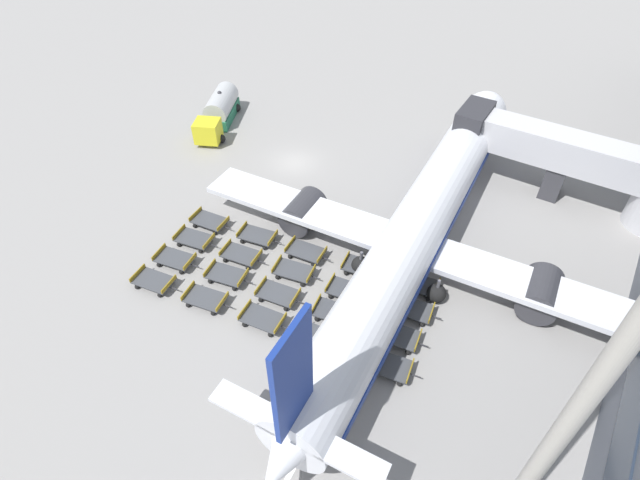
# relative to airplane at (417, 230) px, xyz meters

# --- Properties ---
(ground_plane) EXTENTS (500.00, 500.00, 0.00)m
(ground_plane) POSITION_rel_airplane_xyz_m (-15.14, 5.61, -2.87)
(ground_plane) COLOR gray
(jet_bridge) EXTENTS (19.46, 4.64, 6.20)m
(jet_bridge) POSITION_rel_airplane_xyz_m (8.87, 14.18, 0.92)
(jet_bridge) COLOR silver
(jet_bridge) RESTS_ON ground_plane
(airplane) EXTENTS (34.97, 42.71, 11.86)m
(airplane) POSITION_rel_airplane_xyz_m (0.00, 0.00, 0.00)
(airplane) COLOR silver
(airplane) RESTS_ON ground_plane
(fuel_tanker_primary) EXTENTS (6.12, 9.21, 3.20)m
(fuel_tanker_primary) POSITION_rel_airplane_xyz_m (-26.15, 7.46, -1.53)
(fuel_tanker_primary) COLOR yellow
(fuel_tanker_primary) RESTS_ON ground_plane
(baggage_dolly_row_near_col_a) EXTENTS (3.68, 2.21, 0.92)m
(baggage_dolly_row_near_col_a) POSITION_rel_airplane_xyz_m (-14.62, -12.93, -2.39)
(baggage_dolly_row_near_col_a) COLOR #424449
(baggage_dolly_row_near_col_a) RESTS_ON ground_plane
(baggage_dolly_row_near_col_b) EXTENTS (3.68, 2.30, 0.92)m
(baggage_dolly_row_near_col_b) POSITION_rel_airplane_xyz_m (-10.31, -12.11, -2.39)
(baggage_dolly_row_near_col_b) COLOR #424449
(baggage_dolly_row_near_col_b) RESTS_ON ground_plane
(baggage_dolly_row_near_col_c) EXTENTS (3.67, 2.15, 0.92)m
(baggage_dolly_row_near_col_c) POSITION_rel_airplane_xyz_m (-5.84, -11.33, -2.39)
(baggage_dolly_row_near_col_c) COLOR #424449
(baggage_dolly_row_near_col_c) RESTS_ON ground_plane
(baggage_dolly_row_near_col_d) EXTENTS (3.67, 2.18, 0.92)m
(baggage_dolly_row_near_col_d) POSITION_rel_airplane_xyz_m (-1.58, -10.55, -2.39)
(baggage_dolly_row_near_col_d) COLOR #424449
(baggage_dolly_row_near_col_d) RESTS_ON ground_plane
(baggage_dolly_row_near_col_e) EXTENTS (3.68, 2.24, 0.92)m
(baggage_dolly_row_near_col_e) POSITION_rel_airplane_xyz_m (3.02, -9.97, -2.39)
(baggage_dolly_row_near_col_e) COLOR #424449
(baggage_dolly_row_near_col_e) RESTS_ON ground_plane
(baggage_dolly_row_mid_a_col_a) EXTENTS (3.68, 2.27, 0.92)m
(baggage_dolly_row_mid_a_col_a) POSITION_rel_airplane_xyz_m (-14.96, -10.46, -2.39)
(baggage_dolly_row_mid_a_col_a) COLOR #424449
(baggage_dolly_row_mid_a_col_a) RESTS_ON ground_plane
(baggage_dolly_row_mid_a_col_b) EXTENTS (3.68, 2.32, 0.92)m
(baggage_dolly_row_mid_a_col_b) POSITION_rel_airplane_xyz_m (-10.55, -9.58, -2.39)
(baggage_dolly_row_mid_a_col_b) COLOR #424449
(baggage_dolly_row_mid_a_col_b) RESTS_ON ground_plane
(baggage_dolly_row_mid_a_col_c) EXTENTS (3.67, 2.18, 0.92)m
(baggage_dolly_row_mid_a_col_c) POSITION_rel_airplane_xyz_m (-6.27, -8.98, -2.39)
(baggage_dolly_row_mid_a_col_c) COLOR #424449
(baggage_dolly_row_mid_a_col_c) RESTS_ON ground_plane
(baggage_dolly_row_mid_a_col_d) EXTENTS (3.68, 2.25, 0.92)m
(baggage_dolly_row_mid_a_col_d) POSITION_rel_airplane_xyz_m (-1.99, -8.21, -2.39)
(baggage_dolly_row_mid_a_col_d) COLOR #424449
(baggage_dolly_row_mid_a_col_d) RESTS_ON ground_plane
(baggage_dolly_row_mid_a_col_e) EXTENTS (3.67, 2.20, 0.92)m
(baggage_dolly_row_mid_a_col_e) POSITION_rel_airplane_xyz_m (2.47, -7.60, -2.39)
(baggage_dolly_row_mid_a_col_e) COLOR #424449
(baggage_dolly_row_mid_a_col_e) RESTS_ON ground_plane
(baggage_dolly_row_mid_b_col_a) EXTENTS (3.68, 2.26, 0.92)m
(baggage_dolly_row_mid_b_col_a) POSITION_rel_airplane_xyz_m (-15.28, -7.99, -2.39)
(baggage_dolly_row_mid_b_col_a) COLOR #424449
(baggage_dolly_row_mid_b_col_a) RESTS_ON ground_plane
(baggage_dolly_row_mid_b_col_b) EXTENTS (3.67, 2.19, 0.92)m
(baggage_dolly_row_mid_b_col_b) POSITION_rel_airplane_xyz_m (-11.02, -7.35, -2.39)
(baggage_dolly_row_mid_b_col_b) COLOR #424449
(baggage_dolly_row_mid_b_col_b) RESTS_ON ground_plane
(baggage_dolly_row_mid_b_col_c) EXTENTS (3.68, 2.30, 0.92)m
(baggage_dolly_row_mid_b_col_c) POSITION_rel_airplane_xyz_m (-6.62, -6.53, -2.39)
(baggage_dolly_row_mid_b_col_c) COLOR #424449
(baggage_dolly_row_mid_b_col_c) RESTS_ON ground_plane
(baggage_dolly_row_mid_b_col_d) EXTENTS (3.67, 2.16, 0.92)m
(baggage_dolly_row_mid_b_col_d) POSITION_rel_airplane_xyz_m (-2.25, -6.02, -2.39)
(baggage_dolly_row_mid_b_col_d) COLOR #424449
(baggage_dolly_row_mid_b_col_d) RESTS_ON ground_plane
(baggage_dolly_row_mid_b_col_e) EXTENTS (3.68, 2.23, 0.92)m
(baggage_dolly_row_mid_b_col_e) POSITION_rel_airplane_xyz_m (2.29, -5.06, -2.39)
(baggage_dolly_row_mid_b_col_e) COLOR #424449
(baggage_dolly_row_mid_b_col_e) RESTS_ON ground_plane
(baggage_dolly_row_far_col_a) EXTENTS (3.66, 2.09, 0.92)m
(baggage_dolly_row_far_col_a) POSITION_rel_airplane_xyz_m (-15.73, -5.71, -2.39)
(baggage_dolly_row_far_col_a) COLOR #424449
(baggage_dolly_row_far_col_a) RESTS_ON ground_plane
(baggage_dolly_row_far_col_b) EXTENTS (3.68, 2.27, 0.92)m
(baggage_dolly_row_far_col_b) POSITION_rel_airplane_xyz_m (-11.29, -4.97, -2.39)
(baggage_dolly_row_far_col_b) COLOR #424449
(baggage_dolly_row_far_col_b) RESTS_ON ground_plane
(baggage_dolly_row_far_col_c) EXTENTS (3.66, 2.10, 0.92)m
(baggage_dolly_row_far_col_c) POSITION_rel_airplane_xyz_m (-7.02, -4.33, -2.39)
(baggage_dolly_row_far_col_c) COLOR #424449
(baggage_dolly_row_far_col_c) RESTS_ON ground_plane
(baggage_dolly_row_far_col_d) EXTENTS (3.67, 2.21, 0.92)m
(baggage_dolly_row_far_col_d) POSITION_rel_airplane_xyz_m (-2.50, -3.43, -2.39)
(baggage_dolly_row_far_col_d) COLOR #424449
(baggage_dolly_row_far_col_d) RESTS_ON ground_plane
(baggage_dolly_row_far_col_e) EXTENTS (3.67, 2.20, 0.92)m
(baggage_dolly_row_far_col_e) POSITION_rel_airplane_xyz_m (1.70, -2.72, -2.39)
(baggage_dolly_row_far_col_e) COLOR #424449
(baggage_dolly_row_far_col_e) RESTS_ON ground_plane
(apron_light_mast) EXTENTS (2.00, 0.78, 24.97)m
(apron_light_mast) POSITION_rel_airplane_xyz_m (11.38, -16.35, 10.71)
(apron_light_mast) COLOR #ADA89E
(apron_light_mast) RESTS_ON ground_plane
(stand_guidance_stripe) EXTENTS (3.19, 32.65, 0.01)m
(stand_guidance_stripe) POSITION_rel_airplane_xyz_m (0.75, -8.99, -2.87)
(stand_guidance_stripe) COLOR white
(stand_guidance_stripe) RESTS_ON ground_plane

